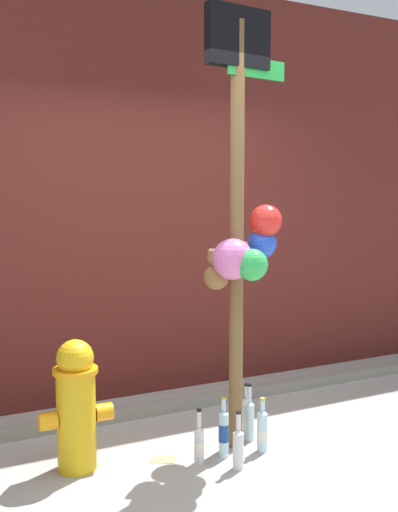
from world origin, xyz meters
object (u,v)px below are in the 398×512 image
(bottle_4, at_px, (246,413))
(bottle_3, at_px, (238,447))
(bottle_0, at_px, (224,432))
(bottle_5, at_px, (262,430))
(bottle_1, at_px, (249,418))
(memorial_post, at_px, (242,219))
(bottle_2, at_px, (199,444))
(fire_hydrant, at_px, (76,404))

(bottle_4, bearing_deg, bottle_3, -125.87)
(bottle_0, xyz_separation_m, bottle_5, (0.26, -0.04, -0.02))
(bottle_0, bearing_deg, bottle_1, 28.61)
(bottle_3, bearing_deg, bottle_0, 90.62)
(memorial_post, relative_size, bottle_2, 8.07)
(bottle_1, bearing_deg, bottle_4, 67.58)
(memorial_post, distance_m, fire_hydrant, 1.51)
(bottle_1, relative_size, bottle_2, 1.12)
(memorial_post, distance_m, bottle_2, 1.41)
(memorial_post, height_order, bottle_4, memorial_post)
(bottle_1, bearing_deg, memorial_post, -149.71)
(bottle_3, relative_size, bottle_5, 1.01)
(bottle_4, bearing_deg, bottle_2, -150.88)
(fire_hydrant, height_order, bottle_0, fire_hydrant)
(bottle_1, xyz_separation_m, bottle_4, (0.05, 0.11, -0.01))
(bottle_0, distance_m, bottle_2, 0.18)
(bottle_3, bearing_deg, fire_hydrant, 153.87)
(bottle_0, xyz_separation_m, bottle_3, (0.00, -0.18, -0.02))
(fire_hydrant, bearing_deg, bottle_0, -15.84)
(bottle_0, height_order, bottle_3, bottle_0)
(bottle_4, xyz_separation_m, bottle_5, (-0.06, -0.30, 0.00))
(bottle_0, bearing_deg, bottle_5, -8.14)
(bottle_2, height_order, bottle_5, bottle_5)
(bottle_2, xyz_separation_m, bottle_5, (0.44, -0.02, 0.02))
(bottle_2, relative_size, bottle_4, 0.99)
(bottle_4, bearing_deg, bottle_1, -112.42)
(bottle_0, bearing_deg, memorial_post, 27.56)
(memorial_post, xyz_separation_m, bottle_3, (-0.17, -0.27, -1.35))
(bottle_1, bearing_deg, bottle_3, -129.65)
(bottle_1, height_order, bottle_4, bottle_1)
(bottle_1, bearing_deg, bottle_0, -151.39)
(bottle_5, bearing_deg, bottle_4, 78.52)
(bottle_5, bearing_deg, bottle_3, -151.17)
(bottle_5, bearing_deg, bottle_0, 171.86)
(fire_hydrant, distance_m, bottle_4, 1.22)
(memorial_post, relative_size, bottle_0, 7.20)
(bottle_4, bearing_deg, memorial_post, -130.96)
(memorial_post, bearing_deg, fire_hydrant, 171.45)
(bottle_5, bearing_deg, bottle_1, 85.56)
(memorial_post, relative_size, bottle_4, 8.00)
(bottle_0, bearing_deg, bottle_3, -89.38)
(bottle_3, bearing_deg, bottle_5, 28.83)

